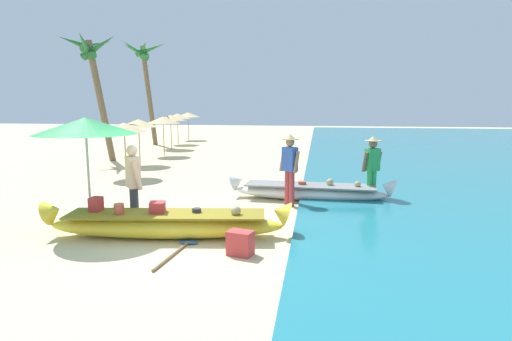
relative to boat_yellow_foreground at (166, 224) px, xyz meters
The scene contains 17 objects.
ground_plane 0.49m from the boat_yellow_foreground, 18.87° to the left, with size 80.00×80.00×0.00m, color beige.
boat_yellow_foreground is the anchor object (origin of this frame).
boat_white_midground 4.51m from the boat_yellow_foreground, 53.50° to the left, with size 4.44×1.06×0.73m.
person_vendor_hatted 3.71m from the boat_yellow_foreground, 53.04° to the left, with size 0.56×0.49×1.82m.
person_tourist_customer 1.18m from the boat_yellow_foreground, 152.26° to the left, with size 0.51×0.56×1.74m.
person_vendor_assistant 5.80m from the boat_yellow_foreground, 41.70° to the left, with size 0.57×0.47×1.72m.
patio_umbrella_large 2.59m from the boat_yellow_foreground, 167.39° to the left, with size 2.04×2.04×2.29m.
parasol_row_0 7.34m from the boat_yellow_foreground, 120.98° to the left, with size 1.60×1.60×1.91m.
parasol_row_1 10.21m from the boat_yellow_foreground, 116.13° to the left, with size 1.60×1.60×1.91m.
parasol_row_2 13.06m from the boat_yellow_foreground, 110.50° to the left, with size 1.60×1.60×1.91m.
parasol_row_3 16.06m from the boat_yellow_foreground, 109.04° to the left, with size 1.60×1.60×1.91m.
parasol_row_4 18.86m from the boat_yellow_foreground, 107.84° to the left, with size 1.60×1.60×1.91m.
parasol_row_5 21.80m from the boat_yellow_foreground, 106.06° to the left, with size 1.60×1.60×1.91m.
palm_tree_tall_inland 19.56m from the boat_yellow_foreground, 113.48° to the left, with size 2.85×2.55×6.25m.
palm_tree_leaning_seaward 12.98m from the boat_yellow_foreground, 124.36° to the left, with size 2.69×2.61×5.58m.
cooler_box 1.76m from the boat_yellow_foreground, 25.04° to the right, with size 0.42×0.29×0.42m, color #C63838.
paddle 0.92m from the boat_yellow_foreground, 56.24° to the right, with size 0.38×1.52×0.05m.
Camera 1 is at (2.49, -7.77, 2.59)m, focal length 29.94 mm.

